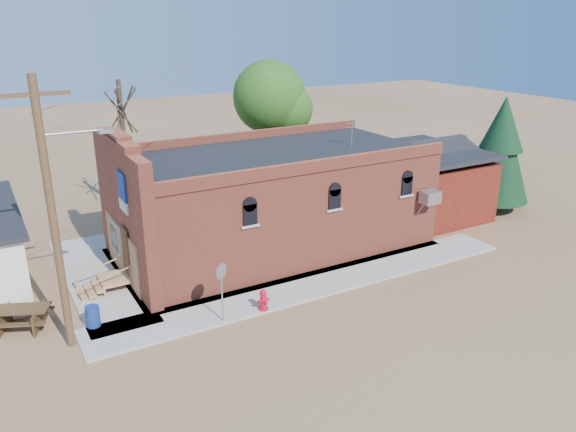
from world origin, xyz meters
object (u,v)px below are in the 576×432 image
stop_sign (221,277)px  trash_barrel (93,316)px  fire_hydrant (263,300)px  picnic_table (21,315)px  brick_bar (268,201)px  utility_pole (54,212)px

stop_sign → trash_barrel: bearing=147.2°
fire_hydrant → trash_barrel: fire_hydrant is taller
picnic_table → fire_hydrant: bearing=2.0°
brick_bar → stop_sign: (-4.77, -5.49, -0.49)m
utility_pole → brick_bar: bearing=23.7°
utility_pole → fire_hydrant: 8.02m
trash_barrel → picnic_table: 2.53m
brick_bar → trash_barrel: 9.80m
trash_barrel → picnic_table: trash_barrel is taller
fire_hydrant → picnic_table: fire_hydrant is taller
fire_hydrant → stop_sign: stop_sign is taller
brick_bar → fire_hydrant: bearing=-119.6°
fire_hydrant → stop_sign: size_ratio=0.36×
trash_barrel → stop_sign: bearing=-25.1°
trash_barrel → picnic_table: size_ratio=0.33×
brick_bar → stop_sign: bearing=-131.0°
picnic_table → brick_bar: bearing=35.4°
fire_hydrant → picnic_table: bearing=138.4°
utility_pole → picnic_table: (-1.36, 2.00, -4.25)m
fire_hydrant → brick_bar: bearing=40.7°
utility_pole → trash_barrel: (0.84, 0.76, -4.31)m
brick_bar → trash_barrel: size_ratio=21.32×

